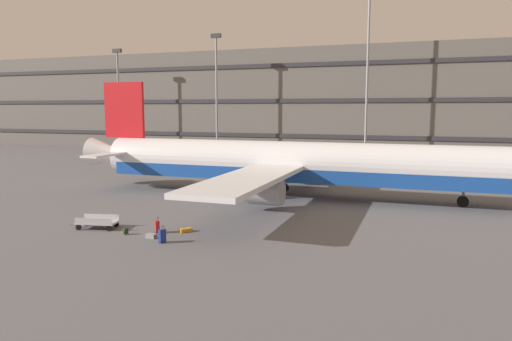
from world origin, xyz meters
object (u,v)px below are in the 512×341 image
at_px(suitcase_orange, 186,230).
at_px(suitcase_small, 162,236).
at_px(suitcase_laid_flat, 157,226).
at_px(baggage_cart, 97,222).
at_px(suitcase_large, 151,236).
at_px(airliner, 290,164).
at_px(backpack_navy, 126,231).

xyz_separation_m(suitcase_orange, suitcase_small, (-0.14, -2.66, 0.31)).
xyz_separation_m(suitcase_laid_flat, baggage_cart, (-4.29, -0.33, 0.00)).
xyz_separation_m(suitcase_large, baggage_cart, (-4.60, 0.86, 0.29)).
xyz_separation_m(airliner, backpack_navy, (-6.26, -16.09, -2.72)).
xyz_separation_m(airliner, suitcase_small, (-3.13, -16.94, -2.49)).
bearing_deg(baggage_cart, airliner, 60.02).
distance_m(suitcase_orange, suitcase_laid_flat, 1.82).
xyz_separation_m(suitcase_orange, baggage_cart, (-5.90, -1.14, 0.31)).
bearing_deg(suitcase_small, backpack_navy, 164.86).
height_order(airliner, suitcase_laid_flat, airliner).
bearing_deg(suitcase_laid_flat, airliner, 73.04).
relative_size(suitcase_small, suitcase_large, 1.54).
relative_size(suitcase_orange, suitcase_laid_flat, 0.84).
relative_size(suitcase_large, baggage_cart, 0.19).
bearing_deg(suitcase_small, airliner, 79.52).
distance_m(airliner, backpack_navy, 17.48).
height_order(suitcase_orange, backpack_navy, backpack_navy).
bearing_deg(baggage_cart, suitcase_large, -10.62).
relative_size(suitcase_orange, backpack_navy, 1.83).
relative_size(airliner, suitcase_orange, 49.89).
distance_m(suitcase_large, backpack_navy, 1.97).
height_order(backpack_navy, baggage_cart, baggage_cart).
height_order(airliner, suitcase_large, airliner).
distance_m(backpack_navy, baggage_cart, 2.73).
relative_size(suitcase_large, backpack_navy, 1.41).
bearing_deg(suitcase_small, suitcase_large, 150.23).
relative_size(suitcase_laid_flat, suitcase_large, 1.55).
relative_size(suitcase_laid_flat, baggage_cart, 0.30).
relative_size(suitcase_orange, suitcase_small, 0.85).
bearing_deg(baggage_cart, suitcase_laid_flat, 4.46).
distance_m(airliner, suitcase_laid_flat, 15.96).
distance_m(suitcase_orange, suitcase_large, 2.38).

